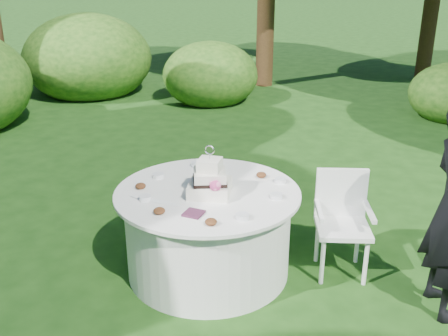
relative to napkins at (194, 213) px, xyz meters
The scene contains 8 objects.
ground 0.90m from the napkins, 101.13° to the left, with size 80.00×80.00×0.00m, color #15370F.
napkins is the anchor object (origin of this frame).
feather_plume 0.39m from the napkins, 166.70° to the left, with size 0.48×0.07×0.01m, color white.
table 0.59m from the napkins, 101.13° to the left, with size 1.56×1.56×0.77m.
cake 0.41m from the napkins, 96.00° to the left, with size 0.41×0.41×0.43m.
chair 1.36m from the napkins, 44.40° to the left, with size 0.57×0.57×0.90m.
votives 0.49m from the napkins, 94.25° to the left, with size 1.20×0.94×0.04m.
petal_cups 0.27m from the napkins, 115.17° to the left, with size 0.95×1.08×0.05m.
Camera 1 is at (1.70, -3.62, 2.56)m, focal length 42.00 mm.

